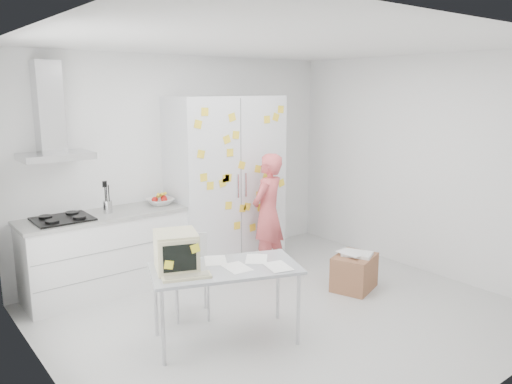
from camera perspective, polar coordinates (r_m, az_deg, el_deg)
floor at (r=5.34m, az=3.19°, el=-13.81°), size 4.50×4.00×0.02m
walls at (r=5.46m, az=-1.63°, el=1.82°), size 4.52×4.01×2.70m
ceiling at (r=4.83m, az=3.57°, el=16.59°), size 4.50×4.00×0.02m
counter_run at (r=5.95m, az=-16.73°, el=-6.56°), size 1.84×0.63×1.28m
range_hood at (r=5.67m, az=-22.42°, el=7.51°), size 0.70×0.48×1.01m
tall_cabinet at (r=6.52m, az=-3.42°, el=1.21°), size 1.50×0.68×2.20m
person at (r=6.29m, az=1.36°, el=-2.40°), size 0.64×0.54×1.51m
desk at (r=4.51m, az=-7.02°, el=-7.66°), size 1.47×1.09×1.05m
chair at (r=5.20m, az=-7.49°, el=-8.84°), size 0.50×0.50×0.83m
cardboard_box at (r=5.96m, az=11.17°, el=-8.91°), size 0.61×0.55×0.44m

